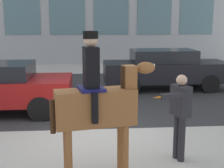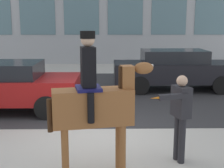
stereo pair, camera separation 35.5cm
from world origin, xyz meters
name	(u,v)px [view 1 (the left image)]	position (x,y,z in m)	size (l,w,h in m)	color
ground_plane	(95,137)	(0.00, 0.00, 0.00)	(80.00, 80.00, 0.00)	#B2AFA8
road_surface	(92,92)	(0.00, 4.75, 0.00)	(18.40, 8.50, 0.01)	#2D2D30
mounted_horse_lead	(98,103)	(0.01, -1.83, 1.28)	(1.76, 0.67, 2.44)	brown
pedestrian_bystander	(180,111)	(1.55, -1.34, 0.97)	(0.80, 0.63, 1.64)	#232328
street_car_far_lane	(165,68)	(2.86, 5.02, 0.82)	(4.79, 1.85, 1.55)	black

